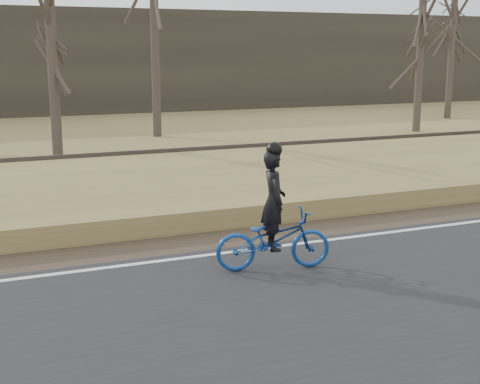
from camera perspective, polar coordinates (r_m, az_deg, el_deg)
name	(u,v)px	position (r m, az deg, el deg)	size (l,w,h in m)	color
ground	(201,263)	(11.80, -3.38, -6.08)	(120.00, 120.00, 0.00)	#96814C
road	(260,312)	(9.61, 1.70, -10.20)	(120.00, 6.00, 0.06)	black
edge_line	(197,256)	(11.96, -3.71, -5.51)	(120.00, 0.12, 0.01)	silver
shoulder	(180,244)	(12.88, -5.18, -4.45)	(120.00, 1.60, 0.04)	#473A2B
embankment	(140,202)	(15.63, -8.56, -0.83)	(120.00, 5.00, 0.44)	#96814C
ballast	(106,174)	(19.26, -11.40, 1.51)	(120.00, 3.00, 0.45)	slate
railroad	(105,163)	(19.21, -11.44, 2.40)	(120.00, 2.40, 0.29)	black
treeline_backdrop	(24,62)	(40.76, -17.98, 10.54)	(120.00, 4.00, 6.00)	#383328
cyclist	(273,230)	(11.13, 2.86, -3.25)	(2.03, 1.07, 2.15)	navy
bare_tree_near_left	(53,63)	(23.68, -15.69, 10.54)	(0.36, 0.36, 6.45)	#453A33
bare_tree_center	(155,23)	(28.96, -7.31, 14.09)	(0.36, 0.36, 9.49)	#453A33
bare_tree_right	(420,54)	(31.58, 15.12, 11.26)	(0.36, 0.36, 6.91)	#453A33
bare_tree_far_right	(452,46)	(38.30, 17.63, 11.79)	(0.36, 0.36, 7.72)	#453A33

